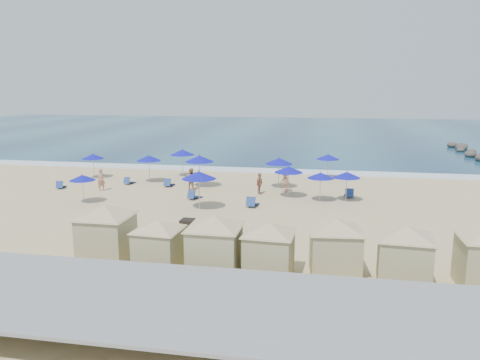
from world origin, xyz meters
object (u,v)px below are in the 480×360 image
umbrella_4 (199,159)px  cabana_2 (215,237)px  umbrella_9 (321,175)px  umbrella_1 (149,158)px  umbrella_3 (182,152)px  cabana_0 (106,226)px  umbrella_5 (199,175)px  umbrella_6 (279,161)px  umbrella_0 (93,156)px  umbrella_7 (289,169)px  cabana_4 (335,240)px  umbrella_10 (347,175)px  umbrella_2 (82,178)px  beachgoer_0 (101,180)px  cabana_1 (159,238)px  trash_bin (188,226)px  cabana_3 (269,243)px  beachgoer_3 (285,182)px  beachgoer_2 (259,183)px  cabana_5 (405,248)px  beachgoer_1 (191,179)px  umbrella_8 (328,157)px

umbrella_4 → cabana_2: bearing=-72.7°
cabana_2 → umbrella_9: size_ratio=2.12×
umbrella_1 → umbrella_3: umbrella_3 is taller
cabana_0 → umbrella_9: size_ratio=2.17×
umbrella_5 → umbrella_6: size_ratio=1.05×
umbrella_0 → umbrella_1: 5.64m
umbrella_5 → umbrella_7: size_ratio=1.10×
umbrella_6 → umbrella_9: (3.33, -3.92, -0.32)m
cabana_4 → umbrella_10: 13.75m
umbrella_10 → umbrella_4: bearing=166.5°
umbrella_4 → umbrella_2: bearing=-135.3°
umbrella_0 → beachgoer_0: 5.77m
cabana_1 → cabana_2: (2.53, 0.00, 0.20)m
trash_bin → cabana_2: 6.30m
cabana_4 → umbrella_2: cabana_4 is taller
cabana_3 → beachgoer_3: cabana_3 is taller
beachgoer_2 → umbrella_0: bearing=92.2°
cabana_2 → umbrella_5: 11.08m
cabana_2 → umbrella_2: size_ratio=2.21×
umbrella_1 → beachgoer_0: (-2.45, -3.85, -1.22)m
cabana_5 → umbrella_2: (-19.85, 10.35, 0.21)m
umbrella_0 → umbrella_2: 9.35m
umbrella_9 → umbrella_2: bearing=-168.1°
umbrella_7 → beachgoer_1: umbrella_7 is taller
cabana_5 → umbrella_4: bearing=128.0°
umbrella_2 → beachgoer_1: bearing=41.8°
cabana_0 → cabana_4: cabana_0 is taller
cabana_1 → umbrella_8: 23.62m
cabana_4 → beachgoer_1: size_ratio=2.56×
trash_bin → umbrella_9: 11.29m
beachgoer_1 → umbrella_8: bearing=-137.5°
beachgoer_0 → beachgoer_1: size_ratio=0.99×
cabana_5 → umbrella_10: bearing=97.1°
umbrella_6 → umbrella_1: bearing=178.2°
cabana_1 → umbrella_8: size_ratio=1.77×
umbrella_2 → umbrella_6: size_ratio=0.82×
umbrella_4 → umbrella_10: (11.47, -2.76, -0.42)m
umbrella_7 → beachgoer_0: umbrella_7 is taller
trash_bin → umbrella_7: 10.71m
umbrella_0 → umbrella_10: 22.31m
cabana_4 → umbrella_9: 13.38m
umbrella_10 → umbrella_3: bearing=154.0°
trash_bin → cabana_1: bearing=-84.3°
umbrella_2 → beachgoer_0: size_ratio=1.21×
cabana_1 → umbrella_5: bearing=95.6°
cabana_4 → umbrella_5: 13.06m
umbrella_9 → beachgoer_1: 10.36m
cabana_5 → umbrella_2: bearing=152.5°
cabana_3 → beachgoer_0: (-14.92, 14.42, -0.67)m
cabana_1 → cabana_3: cabana_3 is taller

